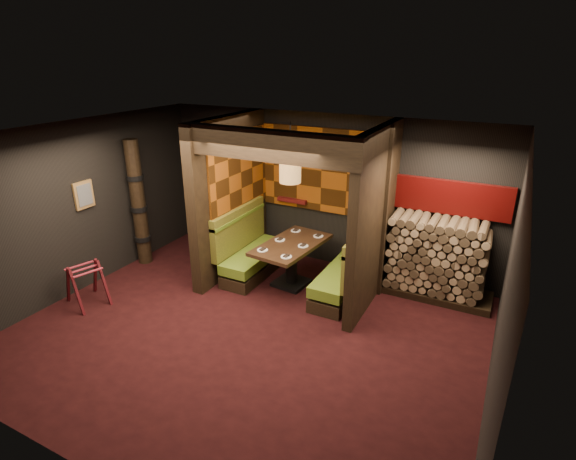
{
  "coord_description": "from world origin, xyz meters",
  "views": [
    {
      "loc": [
        3.09,
        -4.71,
        3.85
      ],
      "look_at": [
        0.0,
        1.3,
        1.15
      ],
      "focal_mm": 28.0,
      "sensor_mm": 36.0,
      "label": 1
    }
  ],
  "objects_px": {
    "firewood_stack": "(441,259)",
    "luggage_rack": "(86,282)",
    "totem_column": "(138,204)",
    "dining_table": "(291,256)",
    "pendant_lamp": "(290,169)",
    "booth_bench_left": "(250,253)",
    "booth_bench_right": "(347,274)"
  },
  "relations": [
    {
      "from": "booth_bench_left",
      "to": "firewood_stack",
      "type": "xyz_separation_m",
      "value": [
        3.25,
        0.7,
        0.28
      ]
    },
    {
      "from": "firewood_stack",
      "to": "dining_table",
      "type": "bearing_deg",
      "value": -162.05
    },
    {
      "from": "pendant_lamp",
      "to": "firewood_stack",
      "type": "xyz_separation_m",
      "value": [
        2.37,
        0.82,
        -1.43
      ]
    },
    {
      "from": "firewood_stack",
      "to": "luggage_rack",
      "type": "bearing_deg",
      "value": -150.51
    },
    {
      "from": "booth_bench_right",
      "to": "dining_table",
      "type": "height_order",
      "value": "booth_bench_right"
    },
    {
      "from": "dining_table",
      "to": "booth_bench_left",
      "type": "bearing_deg",
      "value": 175.7
    },
    {
      "from": "booth_bench_left",
      "to": "booth_bench_right",
      "type": "relative_size",
      "value": 1.0
    },
    {
      "from": "totem_column",
      "to": "firewood_stack",
      "type": "relative_size",
      "value": 1.39
    },
    {
      "from": "booth_bench_right",
      "to": "booth_bench_left",
      "type": "bearing_deg",
      "value": 180.0
    },
    {
      "from": "booth_bench_left",
      "to": "firewood_stack",
      "type": "distance_m",
      "value": 3.33
    },
    {
      "from": "pendant_lamp",
      "to": "totem_column",
      "type": "height_order",
      "value": "pendant_lamp"
    },
    {
      "from": "booth_bench_right",
      "to": "totem_column",
      "type": "xyz_separation_m",
      "value": [
        -3.98,
        -0.55,
        0.79
      ]
    },
    {
      "from": "booth_bench_left",
      "to": "pendant_lamp",
      "type": "bearing_deg",
      "value": -7.52
    },
    {
      "from": "booth_bench_right",
      "to": "totem_column",
      "type": "height_order",
      "value": "totem_column"
    },
    {
      "from": "booth_bench_left",
      "to": "firewood_stack",
      "type": "relative_size",
      "value": 0.92
    },
    {
      "from": "dining_table",
      "to": "pendant_lamp",
      "type": "distance_m",
      "value": 1.55
    },
    {
      "from": "booth_bench_left",
      "to": "luggage_rack",
      "type": "bearing_deg",
      "value": -129.79
    },
    {
      "from": "dining_table",
      "to": "luggage_rack",
      "type": "xyz_separation_m",
      "value": [
        -2.67,
        -2.08,
        -0.18
      ]
    },
    {
      "from": "booth_bench_left",
      "to": "dining_table",
      "type": "xyz_separation_m",
      "value": [
        0.88,
        -0.07,
        0.16
      ]
    },
    {
      "from": "booth_bench_left",
      "to": "pendant_lamp",
      "type": "xyz_separation_m",
      "value": [
        0.88,
        -0.12,
        1.71
      ]
    },
    {
      "from": "luggage_rack",
      "to": "totem_column",
      "type": "distance_m",
      "value": 1.82
    },
    {
      "from": "booth_bench_right",
      "to": "dining_table",
      "type": "bearing_deg",
      "value": -176.25
    },
    {
      "from": "pendant_lamp",
      "to": "luggage_rack",
      "type": "distance_m",
      "value": 3.77
    },
    {
      "from": "totem_column",
      "to": "firewood_stack",
      "type": "bearing_deg",
      "value": 13.19
    },
    {
      "from": "luggage_rack",
      "to": "firewood_stack",
      "type": "relative_size",
      "value": 0.46
    },
    {
      "from": "booth_bench_right",
      "to": "firewood_stack",
      "type": "xyz_separation_m",
      "value": [
        1.35,
        0.7,
        0.28
      ]
    },
    {
      "from": "booth_bench_right",
      "to": "pendant_lamp",
      "type": "bearing_deg",
      "value": -173.45
    },
    {
      "from": "dining_table",
      "to": "firewood_stack",
      "type": "xyz_separation_m",
      "value": [
        2.37,
        0.77,
        0.12
      ]
    },
    {
      "from": "luggage_rack",
      "to": "totem_column",
      "type": "relative_size",
      "value": 0.33
    },
    {
      "from": "luggage_rack",
      "to": "firewood_stack",
      "type": "height_order",
      "value": "firewood_stack"
    },
    {
      "from": "totem_column",
      "to": "firewood_stack",
      "type": "distance_m",
      "value": 5.5
    },
    {
      "from": "booth_bench_right",
      "to": "totem_column",
      "type": "bearing_deg",
      "value": -172.14
    }
  ]
}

